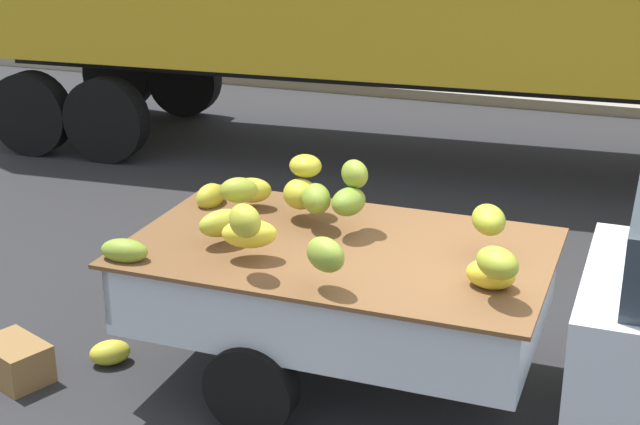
# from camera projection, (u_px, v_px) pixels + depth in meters

# --- Properties ---
(ground) EXTENTS (220.00, 220.00, 0.00)m
(ground) POSITION_uv_depth(u_px,v_px,m) (499.00, 404.00, 6.82)
(ground) COLOR #28282B
(curb_strip) EXTENTS (80.00, 0.80, 0.16)m
(curb_strip) POSITION_uv_depth(u_px,v_px,m) (600.00, 104.00, 14.69)
(curb_strip) COLOR gray
(curb_strip) RESTS_ON ground
(pickup_truck) EXTENTS (5.26, 1.89, 1.70)m
(pickup_truck) POSITION_uv_depth(u_px,v_px,m) (639.00, 316.00, 6.16)
(pickup_truck) COLOR silver
(pickup_truck) RESTS_ON ground
(fallen_banana_bunch_near_tailgate) EXTENTS (0.39, 0.38, 0.18)m
(fallen_banana_bunch_near_tailgate) POSITION_uv_depth(u_px,v_px,m) (110.00, 352.00, 7.35)
(fallen_banana_bunch_near_tailgate) COLOR gold
(fallen_banana_bunch_near_tailgate) RESTS_ON ground
(produce_crate) EXTENTS (0.62, 0.53, 0.30)m
(produce_crate) POSITION_uv_depth(u_px,v_px,m) (15.00, 361.00, 7.11)
(produce_crate) COLOR olive
(produce_crate) RESTS_ON ground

